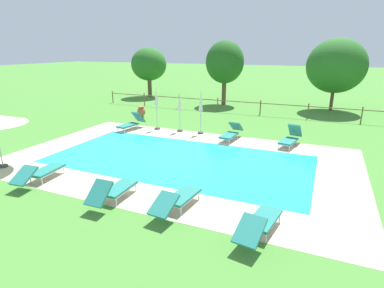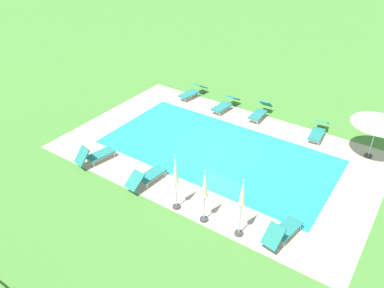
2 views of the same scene
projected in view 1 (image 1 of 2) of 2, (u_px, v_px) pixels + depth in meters
ground_plane at (178, 159)px, 13.30m from camera, size 160.00×160.00×0.00m
pool_deck_paving at (178, 159)px, 13.30m from camera, size 14.60×9.10×0.01m
swimming_pool_water at (178, 159)px, 13.30m from camera, size 10.97×5.47×0.01m
pool_coping_rim at (178, 159)px, 13.30m from camera, size 11.45×5.95×0.01m
sun_lounger_north_near_steps at (41, 172)px, 11.02m from camera, size 0.79×2.11×0.74m
sun_lounger_north_mid at (178, 198)px, 9.07m from camera, size 0.80×2.12×0.71m
sun_lounger_north_far at (290, 138)px, 15.03m from camera, size 0.95×1.93×1.00m
sun_lounger_north_end at (260, 222)px, 7.84m from camera, size 0.91×2.13×0.74m
sun_lounger_south_near_corner at (131, 123)px, 18.08m from camera, size 0.91×1.95×0.97m
sun_lounger_south_mid at (114, 190)px, 9.58m from camera, size 0.64×1.99×0.87m
sun_lounger_south_far at (231, 133)px, 16.03m from camera, size 0.78×2.04×0.85m
patio_umbrella_closed_row_west at (201, 104)px, 16.86m from camera, size 0.32×0.32×2.51m
patio_umbrella_closed_row_mid_west at (156, 101)px, 17.76m from camera, size 0.32×0.32×2.50m
patio_umbrella_closed_row_centre at (180, 105)px, 17.36m from camera, size 0.32×0.32×2.33m
terracotta_urn_near_fence at (141, 112)px, 21.29m from camera, size 0.55×0.55×0.75m
perimeter_fence at (238, 104)px, 22.57m from camera, size 22.51×0.08×1.05m
tree_far_west at (225, 62)px, 25.27m from camera, size 3.11×3.11×5.19m
tree_west_mid at (336, 66)px, 22.75m from camera, size 4.23×4.23×5.30m
tree_centre at (149, 64)px, 29.72m from camera, size 3.36×3.36×4.65m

